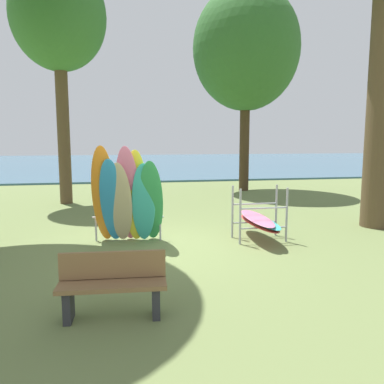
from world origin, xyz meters
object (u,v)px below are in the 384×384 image
Objects in this scene: tree_mid_behind at (246,49)px; board_storage_rack at (259,220)px; tree_far_left_back at (59,19)px; park_bench at (113,284)px; leaning_board_pile at (127,200)px.

board_storage_rack is (-2.45, -8.56, -5.78)m from tree_mid_behind.
tree_far_left_back reaches higher than board_storage_rack.
tree_far_left_back is 5.92× the size of park_bench.
tree_far_left_back is at bearing 100.49° from park_bench.
leaning_board_pile is 1.04× the size of board_storage_rack.
leaning_board_pile is at bearing 85.44° from park_bench.
board_storage_rack is (5.08, -6.26, -5.98)m from tree_far_left_back.
tree_far_left_back is 10.04m from board_storage_rack.
board_storage_rack is at bearing 46.17° from park_bench.
leaning_board_pile is (-5.45, -8.39, -5.24)m from tree_mid_behind.
leaning_board_pile is (2.08, -6.09, -5.44)m from tree_far_left_back.
tree_far_left_back is at bearing 129.04° from board_storage_rack.
tree_far_left_back is at bearing 108.85° from leaning_board_pile.
leaning_board_pile is 1.56× the size of park_bench.
board_storage_rack is at bearing -105.98° from tree_mid_behind.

